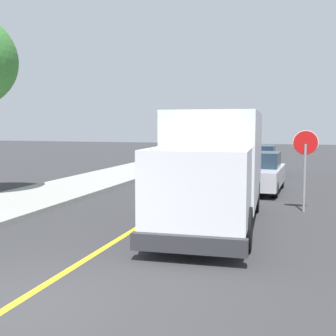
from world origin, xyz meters
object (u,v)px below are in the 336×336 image
parked_car_mid (259,161)px  stop_sign (305,155)px  box_truck (214,162)px  parked_car_near (260,173)px

parked_car_mid → stop_sign: size_ratio=1.66×
box_truck → stop_sign: size_ratio=2.76×
parked_car_near → stop_sign: bearing=-65.6°
box_truck → stop_sign: 3.53m
box_truck → parked_car_near: bearing=84.1°
parked_car_near → box_truck: bearing=-95.9°
parked_car_near → stop_sign: (1.80, -3.96, 1.06)m
box_truck → stop_sign: bearing=45.6°
parked_car_near → parked_car_mid: same height
parked_car_near → parked_car_mid: 6.08m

